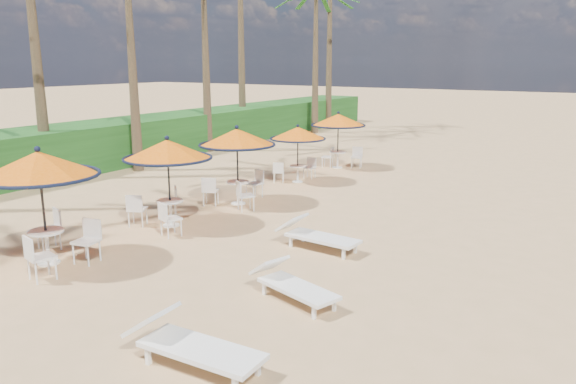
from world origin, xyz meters
name	(u,v)px	position (x,y,z in m)	size (l,w,h in m)	color
ground	(214,323)	(0.00, 0.00, 0.00)	(160.00, 160.00, 0.00)	tan
scrub_hedge	(137,139)	(-13.50, 11.00, 0.90)	(3.00, 40.00, 1.80)	#194716
station_0	(42,179)	(-4.89, 0.34, 1.90)	(2.49, 2.49, 2.60)	black
station_1	(166,161)	(-4.72, 3.83, 1.78)	(2.34, 2.34, 2.44)	black
station_2	(237,147)	(-4.58, 6.72, 1.79)	(2.34, 2.46, 2.44)	black
station_3	(297,138)	(-4.72, 10.48, 1.61)	(2.03, 2.10, 2.11)	black
station_4	(339,125)	(-4.74, 13.76, 1.78)	(2.23, 2.23, 2.33)	black
lounger_near	(189,342)	(0.56, -1.23, 0.37)	(2.22, 0.77, 0.79)	white
lounger_mid	(291,283)	(0.57, 1.54, 0.33)	(2.03, 1.15, 0.70)	white
lounger_far	(315,234)	(-0.49, 4.31, 0.35)	(2.11, 0.79, 0.74)	white
palm_6	(316,1)	(-11.33, 23.43, 7.76)	(5.00, 5.00, 8.52)	brown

